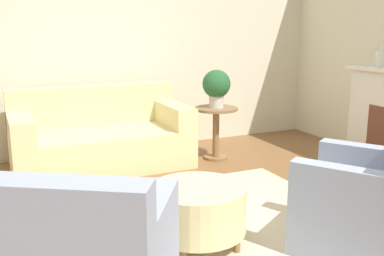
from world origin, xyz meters
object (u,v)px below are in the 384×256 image
object	(u,v)px
ottoman_table	(198,209)
potted_plant_on_side_table	(216,86)
armchair_right	(371,205)
couch	(101,139)
vase_mantel_near	(384,58)
side_table	(216,124)

from	to	relation	value
ottoman_table	potted_plant_on_side_table	world-z (taller)	potted_plant_on_side_table
armchair_right	potted_plant_on_side_table	world-z (taller)	potted_plant_on_side_table
armchair_right	couch	bearing A→B (deg)	114.16
armchair_right	vase_mantel_near	xyz separation A→B (m)	(1.79, 1.64, 0.89)
ottoman_table	potted_plant_on_side_table	xyz separation A→B (m)	(1.18, 1.95, 0.61)
armchair_right	potted_plant_on_side_table	bearing A→B (deg)	88.06
potted_plant_on_side_table	armchair_right	bearing A→B (deg)	-91.94
couch	ottoman_table	size ratio (longest dim) A/B	2.77
side_table	couch	bearing A→B (deg)	168.15
ottoman_table	armchair_right	bearing A→B (deg)	-28.14
ottoman_table	vase_mantel_near	world-z (taller)	vase_mantel_near
armchair_right	potted_plant_on_side_table	xyz separation A→B (m)	(0.09, 2.53, 0.55)
armchair_right	vase_mantel_near	distance (m)	2.58
ottoman_table	couch	bearing A→B (deg)	94.46
ottoman_table	side_table	distance (m)	2.28
armchair_right	ottoman_table	bearing A→B (deg)	151.86
ottoman_table	potted_plant_on_side_table	distance (m)	2.36
couch	potted_plant_on_side_table	bearing A→B (deg)	-11.85
ottoman_table	vase_mantel_near	size ratio (longest dim) A/B	2.97
couch	potted_plant_on_side_table	size ratio (longest dim) A/B	4.33
couch	armchair_right	xyz separation A→B (m)	(1.26, -2.82, 0.03)
couch	side_table	bearing A→B (deg)	-11.85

